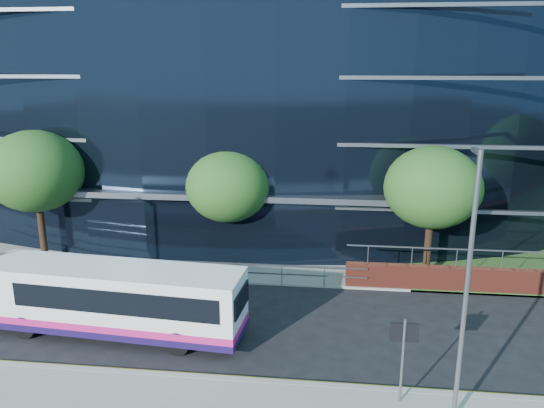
# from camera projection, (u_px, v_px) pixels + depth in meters

# --- Properties ---
(ground) EXTENTS (200.00, 200.00, 0.00)m
(ground) POSITION_uv_depth(u_px,v_px,m) (263.00, 367.00, 18.50)
(ground) COLOR black
(ground) RESTS_ON ground
(kerb) EXTENTS (80.00, 0.25, 0.16)m
(kerb) POSITION_uv_depth(u_px,v_px,m) (259.00, 382.00, 17.52)
(kerb) COLOR gray
(kerb) RESTS_ON ground
(yellow_line_outer) EXTENTS (80.00, 0.08, 0.01)m
(yellow_line_outer) POSITION_uv_depth(u_px,v_px,m) (259.00, 380.00, 17.74)
(yellow_line_outer) COLOR gold
(yellow_line_outer) RESTS_ON ground
(yellow_line_inner) EXTENTS (80.00, 0.08, 0.01)m
(yellow_line_inner) POSITION_uv_depth(u_px,v_px,m) (260.00, 378.00, 17.88)
(yellow_line_inner) COLOR gold
(yellow_line_inner) RESTS_ON ground
(far_forecourt) EXTENTS (50.00, 8.00, 0.10)m
(far_forecourt) POSITION_uv_depth(u_px,v_px,m) (182.00, 251.00, 29.70)
(far_forecourt) COLOR gray
(far_forecourt) RESTS_ON ground
(glass_office) EXTENTS (44.00, 23.10, 16.00)m
(glass_office) POSITION_uv_depth(u_px,v_px,m) (244.00, 96.00, 36.86)
(glass_office) COLOR black
(glass_office) RESTS_ON ground
(guard_railings) EXTENTS (24.00, 0.05, 1.10)m
(guard_railings) POSITION_uv_depth(u_px,v_px,m) (119.00, 263.00, 25.88)
(guard_railings) COLOR slate
(guard_railings) RESTS_ON ground
(street_sign) EXTENTS (0.85, 0.09, 2.80)m
(street_sign) POSITION_uv_depth(u_px,v_px,m) (404.00, 343.00, 15.93)
(street_sign) COLOR slate
(street_sign) RESTS_ON pavement_near
(tree_far_a) EXTENTS (4.95, 4.95, 6.98)m
(tree_far_a) POSITION_uv_depth(u_px,v_px,m) (35.00, 171.00, 27.30)
(tree_far_a) COLOR black
(tree_far_a) RESTS_ON ground
(tree_far_b) EXTENTS (4.29, 4.29, 6.05)m
(tree_far_b) POSITION_uv_depth(u_px,v_px,m) (228.00, 186.00, 26.85)
(tree_far_b) COLOR black
(tree_far_b) RESTS_ON ground
(tree_far_c) EXTENTS (4.62, 4.62, 6.51)m
(tree_far_c) POSITION_uv_depth(u_px,v_px,m) (433.00, 188.00, 25.19)
(tree_far_c) COLOR black
(tree_far_c) RESTS_ON ground
(streetlight_east) EXTENTS (0.15, 0.77, 8.00)m
(streetlight_east) POSITION_uv_depth(u_px,v_px,m) (467.00, 283.00, 14.61)
(streetlight_east) COLOR slate
(streetlight_east) RESTS_ON pavement_near
(city_bus) EXTENTS (10.32, 3.16, 2.75)m
(city_bus) POSITION_uv_depth(u_px,v_px,m) (117.00, 299.00, 20.46)
(city_bus) COLOR white
(city_bus) RESTS_ON ground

